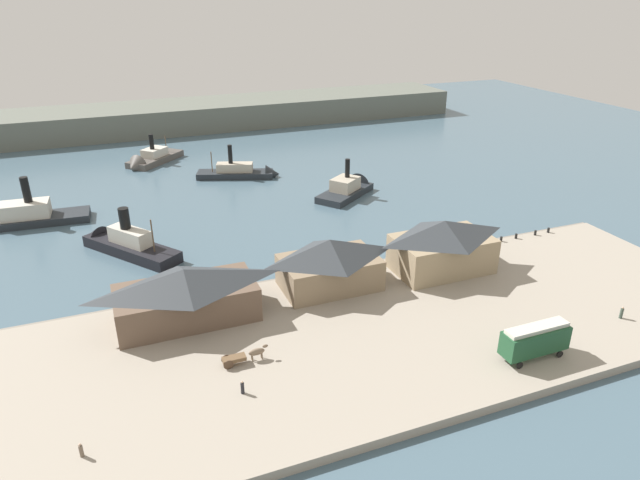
{
  "coord_description": "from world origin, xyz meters",
  "views": [
    {
      "loc": [
        -29.57,
        -78.0,
        42.67
      ],
      "look_at": [
        3.73,
        5.77,
        2.0
      ],
      "focal_mm": 31.64,
      "sensor_mm": 36.0,
      "label": 1
    }
  ],
  "objects": [
    {
      "name": "ground_plane",
      "position": [
        0.0,
        0.0,
        0.0
      ],
      "size": [
        320.0,
        320.0,
        0.0
      ],
      "primitive_type": "plane",
      "color": "#476070"
    },
    {
      "name": "ferry_shed_central_terminal",
      "position": [
        -21.97,
        -10.11,
        5.0
      ],
      "size": [
        18.94,
        9.43,
        7.48
      ],
      "color": "brown",
      "rests_on": "quay_promenade"
    },
    {
      "name": "mooring_post_east",
      "position": [
        41.73,
        -5.04,
        1.65
      ],
      "size": [
        0.44,
        0.44,
        0.9
      ],
      "primitive_type": "cylinder",
      "color": "black",
      "rests_on": "quay_promenade"
    },
    {
      "name": "ferry_near_quay",
      "position": [
        21.04,
        31.15,
        1.34
      ],
      "size": [
        16.96,
        14.64,
        10.44
      ],
      "color": "#23282D",
      "rests_on": "ground"
    },
    {
      "name": "mooring_post_center_east",
      "position": [
        37.46,
        -4.98,
        1.65
      ],
      "size": [
        0.44,
        0.44,
        0.9
      ],
      "primitive_type": "cylinder",
      "color": "black",
      "rests_on": "quay_promenade"
    },
    {
      "name": "street_tram",
      "position": [
        15.69,
        -34.57,
        3.77
      ],
      "size": [
        8.67,
        2.83,
        4.43
      ],
      "color": "#1E4C2D",
      "rests_on": "quay_promenade"
    },
    {
      "name": "quay_promenade",
      "position": [
        0.0,
        -22.0,
        0.6
      ],
      "size": [
        110.0,
        36.0,
        1.2
      ],
      "primitive_type": "cube",
      "color": "#9E9384",
      "rests_on": "ground"
    },
    {
      "name": "far_headland",
      "position": [
        0.0,
        110.0,
        4.0
      ],
      "size": [
        180.0,
        24.0,
        8.0
      ],
      "primitive_type": "cube",
      "color": "#60665B",
      "rests_on": "ground"
    },
    {
      "name": "ferry_outer_harbor",
      "position": [
        -48.4,
        38.48,
        1.49
      ],
      "size": [
        25.6,
        7.66,
        11.59
      ],
      "color": "#23282D",
      "rests_on": "ground"
    },
    {
      "name": "pedestrian_walking_east",
      "position": [
        -35.78,
        -31.38,
        1.93
      ],
      "size": [
        0.4,
        0.4,
        1.6
      ],
      "color": "#6B5B4C",
      "rests_on": "quay_promenade"
    },
    {
      "name": "ferry_moored_east",
      "position": [
        -28.56,
        18.2,
        1.61
      ],
      "size": [
        16.51,
        20.23,
        9.72
      ],
      "color": "black",
      "rests_on": "ground"
    },
    {
      "name": "seawall_edge",
      "position": [
        0.0,
        -3.6,
        0.5
      ],
      "size": [
        110.0,
        0.8,
        1.0
      ],
      "primitive_type": "cube",
      "color": "gray",
      "rests_on": "ground"
    },
    {
      "name": "ferry_departing_north",
      "position": [
        2.04,
        51.55,
        1.22
      ],
      "size": [
        20.32,
        11.11,
        9.56
      ],
      "color": "#23282D",
      "rests_on": "ground"
    },
    {
      "name": "ferry_shed_customs_shed",
      "position": [
        18.1,
        -10.39,
        5.48
      ],
      "size": [
        15.42,
        9.55,
        8.44
      ],
      "color": "#998466",
      "rests_on": "quay_promenade"
    },
    {
      "name": "pedestrian_near_west_shed",
      "position": [
        -19.01,
        -28.09,
        1.95
      ],
      "size": [
        0.41,
        0.41,
        1.65
      ],
      "color": "#232328",
      "rests_on": "quay_promenade"
    },
    {
      "name": "pedestrian_at_waters_edge",
      "position": [
        33.03,
        -31.96,
        2.01
      ],
      "size": [
        0.44,
        0.44,
        1.78
      ],
      "color": "#3D4C42",
      "rests_on": "quay_promenade"
    },
    {
      "name": "ferry_moored_west",
      "position": [
        -18.33,
        71.38,
        1.21
      ],
      "size": [
        16.88,
        16.74,
        9.62
      ],
      "color": "#514C47",
      "rests_on": "ground"
    },
    {
      "name": "mooring_post_west",
      "position": [
        34.14,
        -5.04,
        1.65
      ],
      "size": [
        0.44,
        0.44,
        0.9
      ],
      "primitive_type": "cylinder",
      "color": "black",
      "rests_on": "quay_promenade"
    },
    {
      "name": "ferry_shed_east_terminal",
      "position": [
        -0.6,
        -8.99,
        5.15
      ],
      "size": [
        14.62,
        9.24,
        7.76
      ],
      "color": "#847056",
      "rests_on": "quay_promenade"
    },
    {
      "name": "horse_cart",
      "position": [
        -17.48,
        -22.63,
        2.13
      ],
      "size": [
        5.69,
        1.32,
        1.87
      ],
      "color": "brown",
      "rests_on": "quay_promenade"
    },
    {
      "name": "mooring_post_center_west",
      "position": [
        44.8,
        -4.98,
        1.65
      ],
      "size": [
        0.44,
        0.44,
        0.9
      ],
      "primitive_type": "cylinder",
      "color": "black",
      "rests_on": "quay_promenade"
    }
  ]
}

